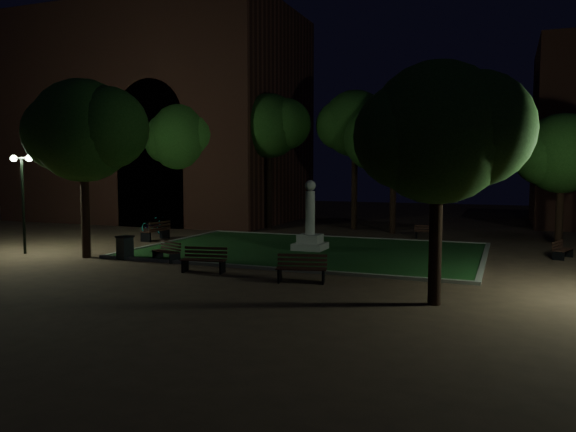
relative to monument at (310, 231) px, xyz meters
name	(u,v)px	position (x,y,z in m)	size (l,w,h in m)	color
ground	(295,258)	(0.00, -2.00, -0.96)	(80.00, 80.00, 0.00)	#493326
lawn	(310,250)	(0.00, 0.00, -0.92)	(15.00, 10.00, 0.08)	#1B4319
lawn_kerb	(310,250)	(0.00, 0.00, -0.90)	(15.40, 10.40, 0.12)	slate
monument	(310,231)	(0.00, 0.00, 0.00)	(1.40, 1.40, 3.20)	#A7A49A
building_main	(162,121)	(-15.86, 11.79, 6.42)	(20.00, 12.00, 15.00)	#572C22
tree_west	(84,131)	(-8.24, -5.25, 4.44)	(5.32, 4.34, 7.57)	black
tree_north_wl	(270,126)	(-5.56, 8.34, 5.50)	(4.95, 4.04, 8.49)	black
tree_north_er	(396,137)	(2.29, 8.51, 4.65)	(6.11, 4.99, 8.10)	black
tree_ne	(564,153)	(10.91, 6.04, 3.58)	(4.78, 3.90, 6.49)	black
tree_se	(441,133)	(6.68, -8.34, 3.82)	(4.83, 3.94, 6.76)	black
tree_nw	(190,138)	(-10.81, 7.40, 4.81)	(6.11, 4.99, 8.27)	black
tree_far_north	(356,124)	(-0.41, 9.83, 5.60)	(5.04, 4.11, 8.63)	black
lamppost_sw	(22,185)	(-11.65, -5.40, 2.12)	(1.18, 0.28, 4.40)	black
lamppost_nw	(177,180)	(-11.76, 7.31, 2.08)	(1.18, 0.28, 4.32)	black
bench_near_left	(204,261)	(-1.92, -6.36, -0.53)	(1.73, 0.85, 0.91)	black
bench_near_right	(302,269)	(2.06, -6.78, -0.52)	(1.78, 0.97, 0.93)	black
bench_west_near	(167,252)	(-4.58, -4.76, -0.58)	(1.53, 1.03, 0.79)	black
bench_left_side	(156,231)	(-8.91, 0.75, -0.49)	(0.74, 1.85, 1.00)	black
bench_right_side	(562,250)	(10.63, 1.88, -0.60)	(0.93, 1.44, 0.75)	black
bench_far_side	(428,232)	(4.44, 6.67, -0.60)	(1.39, 0.54, 0.75)	black
trash_bin	(125,247)	(-6.50, -5.01, -0.46)	(0.70, 0.70, 0.99)	black
bicycle	(153,225)	(-10.75, 3.09, -0.45)	(0.67, 1.93, 1.01)	black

